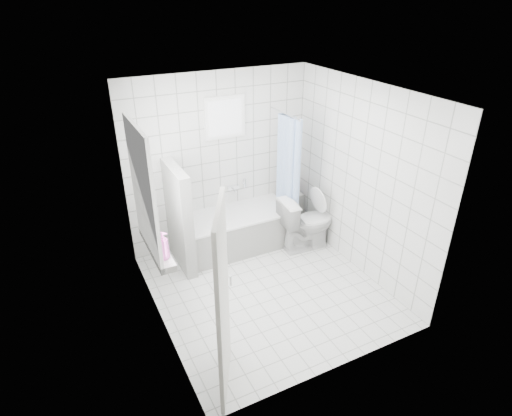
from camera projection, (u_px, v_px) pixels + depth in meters
ground at (266, 289)px, 5.71m from camera, size 3.00×3.00×0.00m
ceiling at (269, 92)px, 4.50m from camera, size 3.00×3.00×0.00m
wall_back at (219, 161)px, 6.29m from camera, size 2.80×0.02×2.60m
wall_front at (345, 268)px, 3.92m from camera, size 2.80×0.02×2.60m
wall_left at (152, 229)px, 4.55m from camera, size 0.02×3.00×2.60m
wall_right at (360, 181)px, 5.66m from camera, size 0.02×3.00×2.60m
window_left at (146, 192)px, 4.66m from camera, size 0.01×0.90×1.40m
window_back at (225, 118)px, 6.00m from camera, size 0.50×0.01×0.50m
window_sill at (157, 248)px, 5.02m from camera, size 0.18×1.02×0.08m
door at (223, 304)px, 3.93m from camera, size 0.41×0.73×2.00m
bathtub at (237, 230)px, 6.50m from camera, size 1.65×0.77×0.58m
partition_wall at (179, 218)px, 5.89m from camera, size 0.15×0.85×1.50m
tiled_ledge at (290, 209)px, 7.14m from camera, size 0.40×0.24×0.55m
toilet at (307, 223)px, 6.44m from camera, size 0.86×0.52×0.85m
curtain_rod at (285, 114)px, 5.99m from camera, size 0.02×0.80×0.02m
shower_curtain at (288, 176)px, 6.31m from camera, size 0.14×0.48×1.78m
tub_faucet at (233, 187)px, 6.54m from camera, size 0.18×0.06×0.06m
sill_bottles at (158, 238)px, 4.86m from camera, size 0.18×0.65×0.33m
ledge_bottles at (292, 189)px, 6.94m from camera, size 0.19×0.16×0.26m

